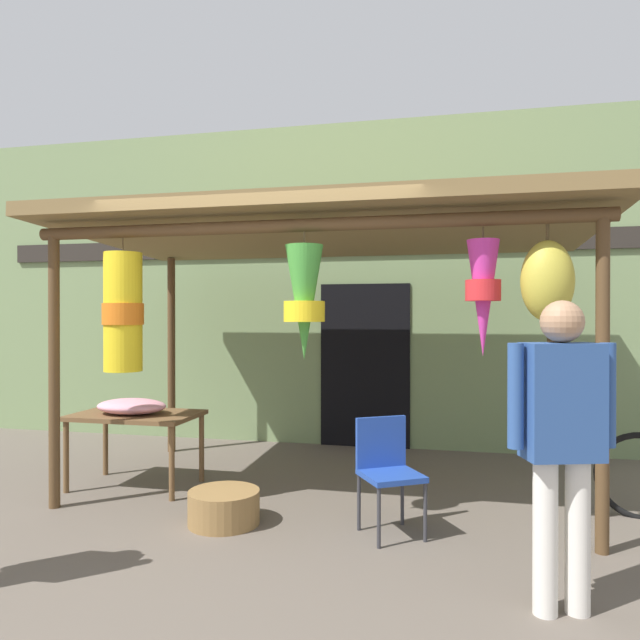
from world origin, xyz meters
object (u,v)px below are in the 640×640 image
Objects in this scene: flower_heap_on_table at (132,406)px; vendor_in_orange at (562,428)px; display_table at (136,421)px; wicker_basket_by_table at (224,507)px; folding_chair at (387,464)px.

vendor_in_orange reaches higher than flower_heap_on_table.
display_table is 3.85m from vendor_in_orange.
vendor_in_orange is (3.47, -1.61, 0.38)m from display_table.
vendor_in_orange reaches higher than wicker_basket_by_table.
flower_heap_on_table is 1.52m from wicker_basket_by_table.
wicker_basket_by_table is at bearing -32.02° from display_table.
flower_heap_on_table is 1.20× the size of wicker_basket_by_table.
flower_heap_on_table is (-0.01, -0.05, 0.15)m from display_table.
vendor_in_orange is (1.05, -0.98, 0.50)m from folding_chair.
flower_heap_on_table is 3.82m from vendor_in_orange.
vendor_in_orange is at bearing -24.20° from flower_heap_on_table.
flower_heap_on_table is 2.52m from folding_chair.
wicker_basket_by_table is at bearing -30.19° from flower_heap_on_table.
wicker_basket_by_table is at bearing 159.16° from vendor_in_orange.
folding_chair reaches higher than wicker_basket_by_table.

